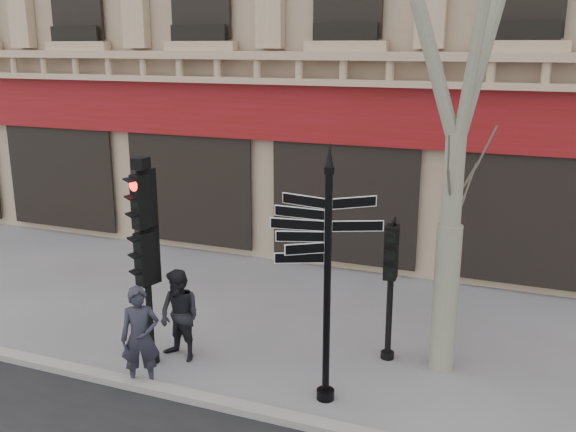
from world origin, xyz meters
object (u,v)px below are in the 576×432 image
at_px(fingerpost, 328,232).
at_px(pedestrian_a, 140,338).
at_px(traffic_signal_secondary, 391,267).
at_px(pedestrian_b, 180,316).
at_px(traffic_signal_main, 145,237).

height_order(fingerpost, pedestrian_a, fingerpost).
bearing_deg(traffic_signal_secondary, pedestrian_b, -162.81).
bearing_deg(fingerpost, traffic_signal_main, 165.65).
relative_size(traffic_signal_main, pedestrian_b, 2.21).
height_order(traffic_signal_secondary, pedestrian_b, traffic_signal_secondary).
distance_m(traffic_signal_secondary, pedestrian_b, 3.55).
bearing_deg(fingerpost, traffic_signal_secondary, 56.99).
xyz_separation_m(fingerpost, pedestrian_b, (-2.64, 0.31, -1.80)).
height_order(fingerpost, traffic_signal_main, fingerpost).
bearing_deg(traffic_signal_main, fingerpost, 13.78).
bearing_deg(pedestrian_a, fingerpost, -18.13).
bearing_deg(fingerpost, pedestrian_a, -179.79).
relative_size(traffic_signal_secondary, pedestrian_b, 1.50).
bearing_deg(pedestrian_a, traffic_signal_secondary, 2.66).
height_order(traffic_signal_main, traffic_signal_secondary, traffic_signal_main).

